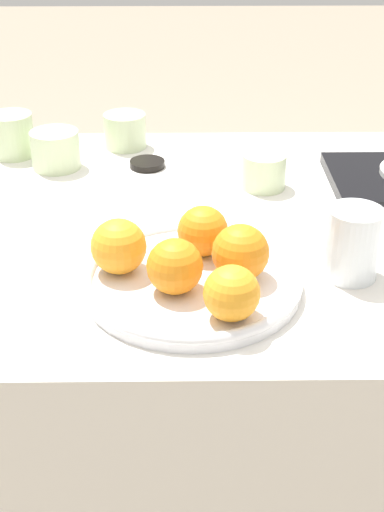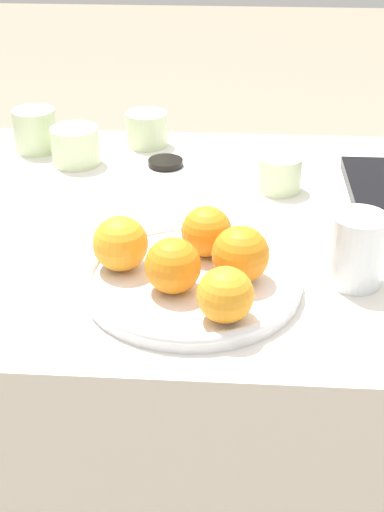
{
  "view_description": "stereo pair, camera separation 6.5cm",
  "coord_description": "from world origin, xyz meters",
  "px_view_note": "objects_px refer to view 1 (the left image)",
  "views": [
    {
      "loc": [
        -0.12,
        -1.02,
        1.3
      ],
      "look_at": [
        -0.11,
        -0.21,
        0.83
      ],
      "focal_mm": 50.0,
      "sensor_mm": 36.0,
      "label": 1
    },
    {
      "loc": [
        -0.05,
        -1.02,
        1.3
      ],
      "look_at": [
        -0.11,
        -0.21,
        0.83
      ],
      "focal_mm": 50.0,
      "sensor_mm": 36.0,
      "label": 2
    }
  ],
  "objects_px": {
    "fruit_platter": "(192,280)",
    "orange_2": "(203,231)",
    "orange_1": "(175,266)",
    "orange_0": "(240,253)",
    "cup_3": "(12,135)",
    "cup_1": "(125,131)",
    "soy_dish": "(147,164)",
    "orange_3": "(232,293)",
    "cup_0": "(55,150)",
    "cup_2": "(264,171)",
    "water_glass": "(352,243)",
    "orange_4": "(119,246)"
  },
  "relations": [
    {
      "from": "fruit_platter",
      "to": "orange_0",
      "type": "bearing_deg",
      "value": -1.29
    },
    {
      "from": "fruit_platter",
      "to": "orange_2",
      "type": "xyz_separation_m",
      "value": [
        0.02,
        0.07,
        0.04
      ]
    },
    {
      "from": "cup_1",
      "to": "soy_dish",
      "type": "height_order",
      "value": "cup_1"
    },
    {
      "from": "water_glass",
      "to": "orange_1",
      "type": "bearing_deg",
      "value": -165.15
    },
    {
      "from": "cup_0",
      "to": "cup_1",
      "type": "bearing_deg",
      "value": 40.69
    },
    {
      "from": "fruit_platter",
      "to": "orange_1",
      "type": "height_order",
      "value": "orange_1"
    },
    {
      "from": "cup_2",
      "to": "fruit_platter",
      "type": "bearing_deg",
      "value": -111.36
    },
    {
      "from": "orange_1",
      "to": "orange_4",
      "type": "height_order",
      "value": "orange_4"
    },
    {
      "from": "orange_4",
      "to": "orange_1",
      "type": "bearing_deg",
      "value": -34.34
    },
    {
      "from": "orange_2",
      "to": "soy_dish",
      "type": "distance_m",
      "value": 0.38
    },
    {
      "from": "fruit_platter",
      "to": "orange_4",
      "type": "relative_size",
      "value": 3.93
    },
    {
      "from": "orange_0",
      "to": "cup_0",
      "type": "relative_size",
      "value": 0.85
    },
    {
      "from": "orange_2",
      "to": "cup_1",
      "type": "relative_size",
      "value": 0.86
    },
    {
      "from": "orange_4",
      "to": "cup_1",
      "type": "height_order",
      "value": "orange_4"
    },
    {
      "from": "orange_1",
      "to": "orange_2",
      "type": "height_order",
      "value": "orange_1"
    },
    {
      "from": "cup_1",
      "to": "cup_2",
      "type": "distance_m",
      "value": 0.32
    },
    {
      "from": "orange_3",
      "to": "cup_1",
      "type": "relative_size",
      "value": 0.84
    },
    {
      "from": "water_glass",
      "to": "orange_4",
      "type": "bearing_deg",
      "value": -177.76
    },
    {
      "from": "orange_1",
      "to": "water_glass",
      "type": "height_order",
      "value": "water_glass"
    },
    {
      "from": "orange_3",
      "to": "water_glass",
      "type": "distance_m",
      "value": 0.21
    },
    {
      "from": "water_glass",
      "to": "cup_2",
      "type": "xyz_separation_m",
      "value": [
        -0.09,
        0.3,
        -0.02
      ]
    },
    {
      "from": "fruit_platter",
      "to": "orange_0",
      "type": "height_order",
      "value": "orange_0"
    },
    {
      "from": "cup_0",
      "to": "cup_3",
      "type": "xyz_separation_m",
      "value": [
        -0.09,
        0.06,
        0.01
      ]
    },
    {
      "from": "cup_2",
      "to": "soy_dish",
      "type": "xyz_separation_m",
      "value": [
        -0.21,
        0.09,
        -0.02
      ]
    },
    {
      "from": "fruit_platter",
      "to": "soy_dish",
      "type": "bearing_deg",
      "value": 100.45
    },
    {
      "from": "orange_1",
      "to": "water_glass",
      "type": "bearing_deg",
      "value": 14.85
    },
    {
      "from": "orange_3",
      "to": "cup_2",
      "type": "bearing_deg",
      "value": 79.03
    },
    {
      "from": "fruit_platter",
      "to": "orange_3",
      "type": "height_order",
      "value": "orange_3"
    },
    {
      "from": "orange_2",
      "to": "cup_2",
      "type": "relative_size",
      "value": 0.92
    },
    {
      "from": "fruit_platter",
      "to": "cup_3",
      "type": "distance_m",
      "value": 0.6
    },
    {
      "from": "orange_3",
      "to": "soy_dish",
      "type": "xyz_separation_m",
      "value": [
        -0.13,
        0.52,
        -0.05
      ]
    },
    {
      "from": "orange_0",
      "to": "cup_3",
      "type": "xyz_separation_m",
      "value": [
        -0.4,
        0.49,
        -0.01
      ]
    },
    {
      "from": "orange_0",
      "to": "cup_0",
      "type": "bearing_deg",
      "value": 126.11
    },
    {
      "from": "fruit_platter",
      "to": "soy_dish",
      "type": "relative_size",
      "value": 4.52
    },
    {
      "from": "cup_1",
      "to": "cup_3",
      "type": "xyz_separation_m",
      "value": [
        -0.21,
        -0.04,
        0.01
      ]
    },
    {
      "from": "orange_4",
      "to": "soy_dish",
      "type": "distance_m",
      "value": 0.41
    },
    {
      "from": "fruit_platter",
      "to": "cup_0",
      "type": "height_order",
      "value": "cup_0"
    },
    {
      "from": "orange_0",
      "to": "orange_2",
      "type": "xyz_separation_m",
      "value": [
        -0.05,
        0.07,
        -0.0
      ]
    },
    {
      "from": "orange_4",
      "to": "cup_1",
      "type": "relative_size",
      "value": 0.91
    },
    {
      "from": "orange_3",
      "to": "cup_1",
      "type": "xyz_separation_m",
      "value": [
        -0.17,
        0.62,
        -0.02
      ]
    },
    {
      "from": "orange_0",
      "to": "water_glass",
      "type": "relative_size",
      "value": 0.76
    },
    {
      "from": "orange_4",
      "to": "cup_1",
      "type": "xyz_separation_m",
      "value": [
        -0.03,
        0.51,
        -0.02
      ]
    },
    {
      "from": "cup_1",
      "to": "soy_dish",
      "type": "distance_m",
      "value": 0.12
    },
    {
      "from": "cup_0",
      "to": "cup_2",
      "type": "height_order",
      "value": "cup_0"
    },
    {
      "from": "cup_0",
      "to": "orange_0",
      "type": "bearing_deg",
      "value": -53.89
    },
    {
      "from": "fruit_platter",
      "to": "orange_2",
      "type": "relative_size",
      "value": 4.15
    },
    {
      "from": "fruit_platter",
      "to": "orange_1",
      "type": "bearing_deg",
      "value": -124.18
    },
    {
      "from": "orange_2",
      "to": "cup_3",
      "type": "height_order",
      "value": "orange_2"
    },
    {
      "from": "orange_0",
      "to": "cup_2",
      "type": "bearing_deg",
      "value": 78.88
    },
    {
      "from": "orange_0",
      "to": "orange_2",
      "type": "height_order",
      "value": "orange_0"
    }
  ]
}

